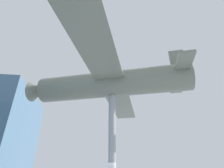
% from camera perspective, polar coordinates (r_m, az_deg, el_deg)
% --- Properties ---
extents(support_pylon_central, '(0.50, 0.50, 7.17)m').
position_cam_1_polar(support_pylon_central, '(12.29, 0.00, -19.33)').
color(support_pylon_central, '#999EA3').
rests_on(support_pylon_central, ground_plane).
extents(suspended_airplane, '(17.89, 13.39, 3.46)m').
position_cam_1_polar(suspended_airplane, '(13.79, -1.04, -0.05)').
color(suspended_airplane, slate).
rests_on(suspended_airplane, support_pylon_central).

